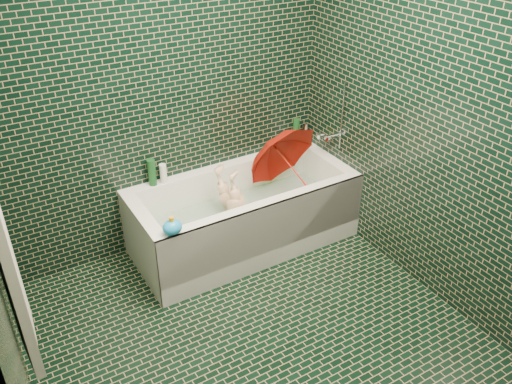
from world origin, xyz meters
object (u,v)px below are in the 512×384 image
child (237,211)px  umbrella (290,165)px  bathtub (245,221)px  rubber_duck (293,142)px  bath_toy (172,227)px

child → umbrella: size_ratio=1.35×
bathtub → rubber_duck: bearing=26.3°
rubber_duck → bath_toy: bearing=-132.5°
bathtub → child: size_ratio=2.15×
child → rubber_duck: (0.71, 0.29, 0.28)m
bathtub → umbrella: umbrella is taller
bathtub → child: (-0.05, 0.03, 0.10)m
umbrella → bath_toy: bearing=-162.0°
child → rubber_duck: 0.82m
umbrella → bath_toy: size_ratio=4.00×
child → umbrella: (0.45, -0.04, 0.29)m
bathtub → umbrella: (0.40, -0.01, 0.39)m
bathtub → umbrella: 0.56m
bathtub → bath_toy: 0.88m
rubber_duck → bath_toy: (-1.37, -0.65, 0.01)m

